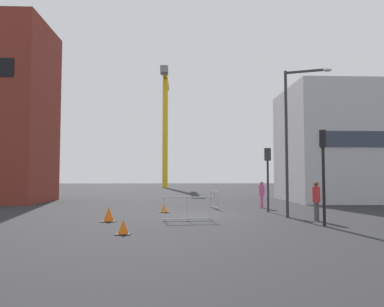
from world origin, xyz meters
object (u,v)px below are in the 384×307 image
Objects in this scene: traffic_light_corner at (268,169)px; traffic_cone_on_verge at (123,228)px; pedestrian_walking at (262,193)px; construction_crane at (165,113)px; streetlamp_tall at (292,129)px; traffic_cone_striped at (164,208)px; pedestrian_waiting at (316,198)px; traffic_light_island at (323,161)px; traffic_cone_by_barrier at (109,215)px.

traffic_light_corner is 6.94× the size of traffic_cone_on_verge.
pedestrian_walking is 3.22× the size of traffic_cone_on_verge.
construction_crane reaches higher than streetlamp_tall.
traffic_cone_striped is (-5.98, -2.61, -0.70)m from pedestrian_walking.
traffic_cone_striped is at bearing 81.45° from traffic_cone_on_verge.
traffic_cone_on_verge is (-8.03, -3.46, -0.78)m from pedestrian_waiting.
traffic_light_corner is at bearing 98.69° from traffic_light_island.
traffic_light_island is 7.55× the size of traffic_cone_on_verge.
traffic_light_corner is at bearing 105.76° from pedestrian_waiting.
traffic_cone_by_barrier is at bearing -120.10° from traffic_cone_striped.
streetlamp_tall is at bearing 7.44° from traffic_cone_by_barrier.
traffic_cone_striped is (-6.60, 5.73, -2.35)m from traffic_light_island.
traffic_cone_striped is (-6.27, 2.85, -4.03)m from streetlamp_tall.
traffic_cone_striped is (1.39, -42.21, -12.47)m from construction_crane.
traffic_cone_by_barrier is 1.15× the size of traffic_cone_striped.
pedestrian_waiting is 8.07m from traffic_cone_striped.
traffic_light_island is at bearing -40.96° from traffic_cone_striped.
traffic_light_corner is at bearing 26.13° from traffic_cone_by_barrier.
traffic_cone_by_barrier is 1.24× the size of traffic_cone_on_verge.
traffic_light_corner is at bearing -95.33° from pedestrian_walking.
traffic_cone_striped is at bearing -88.11° from construction_crane.
traffic_light_island is 8.31m from traffic_cone_on_verge.
construction_crane is at bearing 100.54° from pedestrian_walking.
streetlamp_tall is 13.98× the size of traffic_cone_on_verge.
traffic_light_island is at bearing -100.21° from pedestrian_waiting.
pedestrian_waiting reaches higher than traffic_cone_striped.
traffic_light_corner is at bearing 47.74° from traffic_cone_on_verge.
pedestrian_walking reaches higher than traffic_cone_on_verge.
traffic_cone_on_verge is at bearing -132.26° from traffic_light_corner.
pedestrian_walking is 2.60× the size of traffic_cone_by_barrier.
streetlamp_tall is at bearing -79.24° from traffic_light_corner.
construction_crane is 44.07m from traffic_light_corner.
pedestrian_waiting is at bearing 79.79° from traffic_light_island.
traffic_cone_by_barrier is at bearing -141.53° from pedestrian_walking.
pedestrian_walking is 10.59m from traffic_cone_by_barrier.
traffic_cone_on_verge is at bearing -124.91° from pedestrian_walking.
construction_crane is 5.46× the size of traffic_light_corner.
construction_crane is 49.65m from traffic_light_island.
pedestrian_waiting is (0.91, -6.74, 0.06)m from pedestrian_walking.
construction_crane is at bearing 90.29° from traffic_cone_on_verge.
traffic_light_island reaches higher than pedestrian_walking.
pedestrian_walking is (-0.62, 8.34, -1.65)m from traffic_light_island.
construction_crane is 47.84m from traffic_cone_by_barrier.
traffic_cone_by_barrier is (-8.90, 1.76, -2.31)m from traffic_light_island.
traffic_cone_by_barrier is 3.80m from traffic_cone_on_verge.
construction_crane is at bearing 99.64° from streetlamp_tall.
pedestrian_waiting is at bearing -64.14° from streetlamp_tall.
traffic_light_island is 5.77m from traffic_light_corner.
construction_crane is 44.04m from traffic_cone_striped.
traffic_cone_on_verge is at bearing -89.71° from construction_crane.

